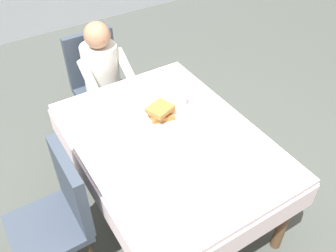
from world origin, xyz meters
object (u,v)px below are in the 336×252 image
object	(u,v)px
dining_table_main	(169,148)
chair_diner	(98,79)
plate_breakfast	(161,118)
cup_coffee	(181,100)
diner_person	(103,74)
chair_left_side	(60,211)
knife_right_of_plate	(186,111)
breakfast_stack	(161,111)
syrup_pitcher	(124,116)
fork_left_of_plate	(138,130)
spoon_near_edge	(189,148)

from	to	relation	value
dining_table_main	chair_diner	world-z (taller)	chair_diner
plate_breakfast	cup_coffee	distance (m)	0.22
chair_diner	diner_person	world-z (taller)	diner_person
chair_diner	chair_left_side	xyz separation A→B (m)	(-0.76, -1.17, 0.00)
diner_person	cup_coffee	distance (m)	0.82
chair_diner	plate_breakfast	distance (m)	1.00
chair_left_side	knife_right_of_plate	distance (m)	1.05
dining_table_main	chair_left_side	world-z (taller)	chair_left_side
dining_table_main	breakfast_stack	size ratio (longest dim) A/B	7.60
dining_table_main	syrup_pitcher	xyz separation A→B (m)	(-0.16, 0.31, 0.13)
breakfast_stack	fork_left_of_plate	size ratio (longest dim) A/B	1.11
chair_left_side	dining_table_main	bearing A→B (deg)	-90.00
cup_coffee	spoon_near_edge	bearing A→B (deg)	-117.41
syrup_pitcher	chair_left_side	bearing A→B (deg)	-152.69
chair_diner	syrup_pitcher	distance (m)	0.90
plate_breakfast	cup_coffee	size ratio (longest dim) A/B	2.48
fork_left_of_plate	cup_coffee	bearing A→B (deg)	-76.19
cup_coffee	diner_person	bearing A→B (deg)	109.49
plate_breakfast	breakfast_stack	size ratio (longest dim) A/B	1.40
dining_table_main	spoon_near_edge	xyz separation A→B (m)	(0.06, -0.14, 0.09)
fork_left_of_plate	diner_person	bearing A→B (deg)	-5.72
chair_left_side	spoon_near_edge	xyz separation A→B (m)	(0.83, -0.14, 0.21)
plate_breakfast	syrup_pitcher	bearing A→B (deg)	151.10
dining_table_main	cup_coffee	world-z (taller)	cup_coffee
breakfast_stack	syrup_pitcher	distance (m)	0.25
diner_person	spoon_near_edge	distance (m)	1.16
diner_person	knife_right_of_plate	world-z (taller)	diner_person
plate_breakfast	knife_right_of_plate	size ratio (longest dim) A/B	1.40
breakfast_stack	chair_left_side	bearing A→B (deg)	-166.76
cup_coffee	breakfast_stack	bearing A→B (deg)	-164.81
dining_table_main	spoon_near_edge	size ratio (longest dim) A/B	10.16
cup_coffee	plate_breakfast	bearing A→B (deg)	-164.24
dining_table_main	syrup_pitcher	world-z (taller)	syrup_pitcher
dining_table_main	knife_right_of_plate	xyz separation A→B (m)	(0.24, 0.17, 0.09)
chair_diner	spoon_near_edge	xyz separation A→B (m)	(0.07, -1.31, 0.21)
syrup_pitcher	fork_left_of_plate	world-z (taller)	syrup_pitcher
chair_diner	spoon_near_edge	world-z (taller)	chair_diner
diner_person	plate_breakfast	xyz separation A→B (m)	(0.07, -0.82, 0.08)
diner_person	fork_left_of_plate	distance (m)	0.85
spoon_near_edge	syrup_pitcher	bearing A→B (deg)	127.56
cup_coffee	knife_right_of_plate	distance (m)	0.09
diner_person	syrup_pitcher	size ratio (longest dim) A/B	14.00
knife_right_of_plate	diner_person	bearing A→B (deg)	10.94
dining_table_main	spoon_near_edge	distance (m)	0.18
diner_person	syrup_pitcher	distance (m)	0.73
plate_breakfast	spoon_near_edge	size ratio (longest dim) A/B	1.87
plate_breakfast	spoon_near_edge	bearing A→B (deg)	-89.78
cup_coffee	syrup_pitcher	xyz separation A→B (m)	(-0.42, 0.06, -0.01)
diner_person	chair_left_side	size ratio (longest dim) A/B	1.20
dining_table_main	knife_right_of_plate	world-z (taller)	knife_right_of_plate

